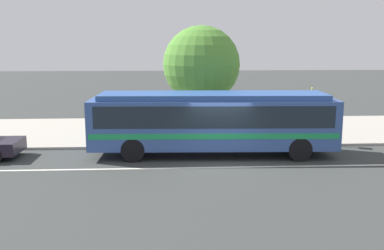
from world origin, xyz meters
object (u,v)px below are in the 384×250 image
transit_bus (213,119)px  bus_stop_sign (311,108)px  pedestrian_waiting_near_sign (295,118)px  pedestrian_walking_along_curb (225,118)px  street_tree_near_stop (202,65)px

transit_bus → bus_stop_sign: size_ratio=4.02×
pedestrian_waiting_near_sign → bus_stop_sign: bearing=-66.5°
pedestrian_walking_along_curb → bus_stop_sign: size_ratio=0.65×
transit_bus → pedestrian_waiting_near_sign: transit_bus is taller
pedestrian_waiting_near_sign → transit_bus: bearing=-147.0°
pedestrian_waiting_near_sign → bus_stop_sign: size_ratio=0.65×
pedestrian_waiting_near_sign → street_tree_near_stop: bearing=165.7°
transit_bus → street_tree_near_stop: (-0.21, 4.08, 2.17)m
transit_bus → pedestrian_walking_along_curb: (0.91, 3.06, -0.47)m
bus_stop_sign → transit_bus: bearing=-159.7°
bus_stop_sign → pedestrian_waiting_near_sign: bearing=113.5°
transit_bus → bus_stop_sign: bus_stop_sign is taller
pedestrian_walking_along_curb → transit_bus: bearing=-106.5°
pedestrian_waiting_near_sign → pedestrian_walking_along_curb: bearing=177.4°
pedestrian_walking_along_curb → street_tree_near_stop: 3.05m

